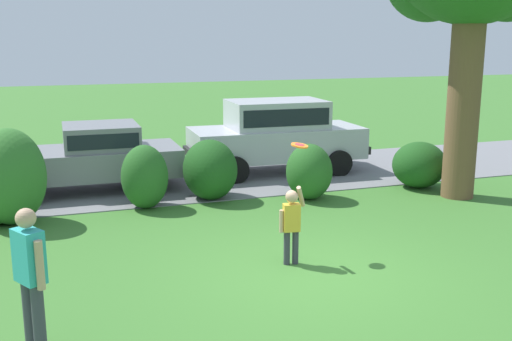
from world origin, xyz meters
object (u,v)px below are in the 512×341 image
object	(u,v)px
parked_sedan	(92,155)
frisbee	(300,145)
adult_onlooker	(31,275)
child_thrower	(291,221)
parked_suv	(276,132)

from	to	relation	value
parked_sedan	frisbee	size ratio (longest dim) A/B	15.49
adult_onlooker	child_thrower	bearing A→B (deg)	24.28
frisbee	parked_suv	bearing A→B (deg)	72.52
child_thrower	adult_onlooker	distance (m)	4.18
parked_sedan	parked_suv	xyz separation A→B (m)	(4.77, 0.46, 0.23)
parked_suv	child_thrower	world-z (taller)	parked_suv
parked_suv	frisbee	size ratio (longest dim) A/B	16.65
parked_sedan	adult_onlooker	bearing A→B (deg)	-98.96
parked_sedan	child_thrower	bearing A→B (deg)	-66.23
parked_suv	adult_onlooker	xyz separation A→B (m)	(-5.97, -8.08, -0.09)
child_thrower	frisbee	distance (m)	1.22
parked_suv	frisbee	bearing A→B (deg)	-107.48
child_thrower	parked_sedan	bearing A→B (deg)	113.77
child_thrower	frisbee	bearing A→B (deg)	53.92
parked_suv	parked_sedan	bearing A→B (deg)	-174.45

